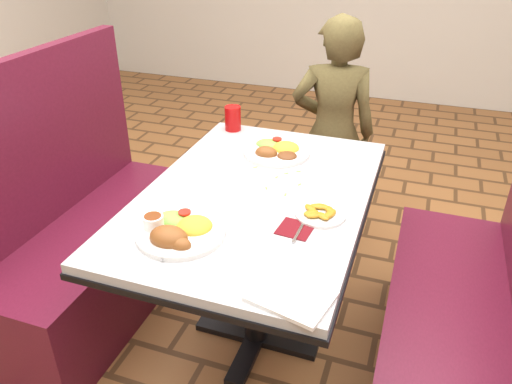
% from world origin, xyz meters
% --- Properties ---
extents(dining_table, '(0.81, 1.21, 0.75)m').
position_xyz_m(dining_table, '(0.00, 0.00, 0.65)').
color(dining_table, silver).
rests_on(dining_table, ground).
extents(booth_bench_left, '(0.47, 1.20, 1.17)m').
position_xyz_m(booth_bench_left, '(-0.80, 0.00, 0.33)').
color(booth_bench_left, maroon).
rests_on(booth_bench_left, ground).
extents(booth_bench_right, '(0.47, 1.20, 1.17)m').
position_xyz_m(booth_bench_right, '(0.80, 0.00, 0.33)').
color(booth_bench_right, maroon).
rests_on(booth_bench_right, ground).
extents(diner_person, '(0.50, 0.38, 1.24)m').
position_xyz_m(diner_person, '(0.10, 0.97, 0.62)').
color(diner_person, brown).
rests_on(diner_person, ground).
extents(near_dinner_plate, '(0.29, 0.29, 0.09)m').
position_xyz_m(near_dinner_plate, '(-0.14, -0.35, 0.78)').
color(near_dinner_plate, white).
rests_on(near_dinner_plate, dining_table).
extents(far_dinner_plate, '(0.28, 0.28, 0.07)m').
position_xyz_m(far_dinner_plate, '(-0.03, 0.35, 0.78)').
color(far_dinner_plate, white).
rests_on(far_dinner_plate, dining_table).
extents(plantain_plate, '(0.17, 0.17, 0.03)m').
position_xyz_m(plantain_plate, '(0.26, -0.08, 0.76)').
color(plantain_plate, white).
rests_on(plantain_plate, dining_table).
extents(maroon_napkin, '(0.12, 0.12, 0.00)m').
position_xyz_m(maroon_napkin, '(0.20, -0.19, 0.75)').
color(maroon_napkin, '#5D0E14').
rests_on(maroon_napkin, dining_table).
extents(spoon_utensil, '(0.01, 0.12, 0.00)m').
position_xyz_m(spoon_utensil, '(0.22, -0.21, 0.75)').
color(spoon_utensil, silver).
rests_on(spoon_utensil, dining_table).
extents(red_tumbler, '(0.08, 0.08, 0.11)m').
position_xyz_m(red_tumbler, '(-0.30, 0.53, 0.81)').
color(red_tumbler, '#B10B0B').
rests_on(red_tumbler, dining_table).
extents(paper_napkin, '(0.24, 0.20, 0.01)m').
position_xyz_m(paper_napkin, '(0.28, -0.52, 0.76)').
color(paper_napkin, white).
rests_on(paper_napkin, dining_table).
extents(knife_utensil, '(0.04, 0.18, 0.00)m').
position_xyz_m(knife_utensil, '(-0.08, -0.37, 0.76)').
color(knife_utensil, silver).
rests_on(knife_utensil, dining_table).
extents(fork_utensil, '(0.03, 0.14, 0.00)m').
position_xyz_m(fork_utensil, '(-0.11, -0.43, 0.76)').
color(fork_utensil, silver).
rests_on(fork_utensil, dining_table).
extents(lettuce_shreds, '(0.28, 0.32, 0.00)m').
position_xyz_m(lettuce_shreds, '(0.04, 0.06, 0.75)').
color(lettuce_shreds, '#7DB94A').
rests_on(lettuce_shreds, dining_table).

